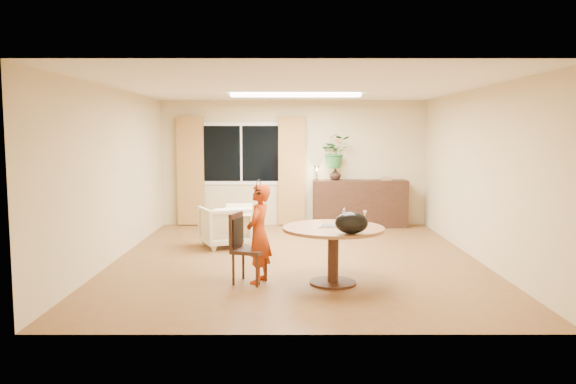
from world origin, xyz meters
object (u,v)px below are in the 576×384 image
(child, at_px, (259,234))
(sideboard, at_px, (360,203))
(dining_table, at_px, (333,239))
(armchair, at_px, (225,226))
(dining_chair, at_px, (250,248))

(child, xyz_separation_m, sideboard, (1.86, 4.36, -0.16))
(dining_table, height_order, child, child)
(armchair, height_order, sideboard, sideboard)
(dining_table, relative_size, armchair, 1.69)
(dining_chair, bearing_deg, child, 35.69)
(child, distance_m, armchair, 2.44)
(dining_table, xyz_separation_m, dining_chair, (-1.07, 0.04, -0.13))
(dining_chair, xyz_separation_m, armchair, (-0.58, 2.36, -0.10))
(dining_table, relative_size, dining_chair, 1.43)
(armchair, xyz_separation_m, sideboard, (2.56, 2.04, 0.13))
(dining_table, bearing_deg, armchair, 124.53)
(dining_table, relative_size, child, 1.02)
(child, bearing_deg, sideboard, 172.83)
(dining_chair, bearing_deg, dining_table, 16.48)
(dining_table, distance_m, sideboard, 4.53)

